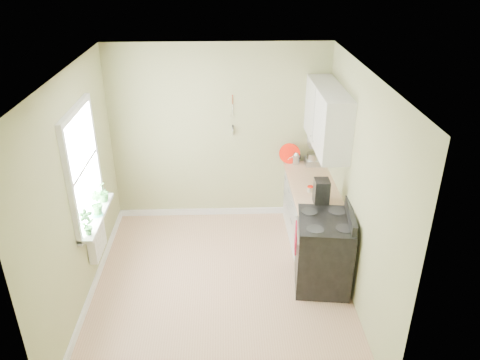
{
  "coord_description": "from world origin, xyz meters",
  "views": [
    {
      "loc": [
        0.08,
        -4.69,
        3.85
      ],
      "look_at": [
        0.26,
        0.55,
        1.22
      ],
      "focal_mm": 35.0,
      "sensor_mm": 36.0,
      "label": 1
    }
  ],
  "objects_px": {
    "stove": "(323,252)",
    "kettle": "(296,158)",
    "stand_mixer": "(312,151)",
    "coffee_maker": "(321,192)"
  },
  "relations": [
    {
      "from": "kettle",
      "to": "coffee_maker",
      "type": "bearing_deg",
      "value": -83.18
    },
    {
      "from": "stove",
      "to": "coffee_maker",
      "type": "relative_size",
      "value": 3.24
    },
    {
      "from": "kettle",
      "to": "stand_mixer",
      "type": "bearing_deg",
      "value": 11.35
    },
    {
      "from": "stove",
      "to": "stand_mixer",
      "type": "xyz_separation_m",
      "value": [
        0.12,
        1.71,
        0.63
      ]
    },
    {
      "from": "stand_mixer",
      "to": "coffee_maker",
      "type": "bearing_deg",
      "value": -94.76
    },
    {
      "from": "stand_mixer",
      "to": "coffee_maker",
      "type": "relative_size",
      "value": 1.37
    },
    {
      "from": "stove",
      "to": "kettle",
      "type": "height_order",
      "value": "kettle"
    },
    {
      "from": "stove",
      "to": "stand_mixer",
      "type": "bearing_deg",
      "value": 86.1
    },
    {
      "from": "stove",
      "to": "stand_mixer",
      "type": "distance_m",
      "value": 1.82
    },
    {
      "from": "stove",
      "to": "kettle",
      "type": "relative_size",
      "value": 5.52
    }
  ]
}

